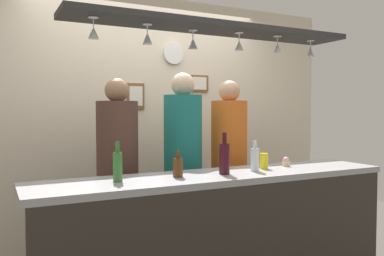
{
  "coord_description": "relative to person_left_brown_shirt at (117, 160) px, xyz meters",
  "views": [
    {
      "loc": [
        -1.47,
        -2.82,
        1.43
      ],
      "look_at": [
        0.0,
        0.1,
        1.29
      ],
      "focal_mm": 37.39,
      "sensor_mm": 36.0,
      "label": 1
    }
  ],
  "objects": [
    {
      "name": "picture_frame_crest",
      "position": [
        0.39,
        0.69,
        0.55
      ],
      "size": [
        0.18,
        0.02,
        0.26
      ],
      "color": "brown",
      "rests_on": "back_wall"
    },
    {
      "name": "wall_clock",
      "position": [
        0.81,
        0.68,
        1.0
      ],
      "size": [
        0.22,
        0.03,
        0.22
      ],
      "primitive_type": "cylinder",
      "rotation": [
        1.57,
        0.0,
        0.0
      ],
      "color": "white",
      "rests_on": "back_wall"
    },
    {
      "name": "bottle_soda_clear",
      "position": [
        0.84,
        -0.73,
        0.04
      ],
      "size": [
        0.06,
        0.06,
        0.23
      ],
      "color": "silver",
      "rests_on": "bar_counter"
    },
    {
      "name": "hanging_wineglass_center_left",
      "position": [
        0.38,
        -0.62,
        0.89
      ],
      "size": [
        0.07,
        0.07,
        0.13
      ],
      "color": "silver",
      "rests_on": "overhead_glass_rack"
    },
    {
      "name": "bottle_beer_green_import",
      "position": [
        -0.2,
        -0.71,
        0.05
      ],
      "size": [
        0.06,
        0.06,
        0.26
      ],
      "color": "#336B2D",
      "rests_on": "bar_counter"
    },
    {
      "name": "hanging_wineglass_center_right",
      "position": [
        1.07,
        -0.71,
        0.89
      ],
      "size": [
        0.07,
        0.07,
        0.13
      ],
      "color": "silver",
      "rests_on": "overhead_glass_rack"
    },
    {
      "name": "hanging_wineglass_left",
      "position": [
        0.02,
        -0.66,
        0.89
      ],
      "size": [
        0.07,
        0.07,
        0.13
      ],
      "color": "silver",
      "rests_on": "overhead_glass_rack"
    },
    {
      "name": "drink_can",
      "position": [
        0.98,
        -0.67,
        0.01
      ],
      "size": [
        0.07,
        0.07,
        0.12
      ],
      "primitive_type": "cylinder",
      "color": "yellow",
      "rests_on": "bar_counter"
    },
    {
      "name": "hanging_wineglass_far_left",
      "position": [
        -0.35,
        -0.7,
        0.89
      ],
      "size": [
        0.07,
        0.07,
        0.13
      ],
      "color": "silver",
      "rests_on": "overhead_glass_rack"
    },
    {
      "name": "hanging_wineglass_right",
      "position": [
        1.44,
        -0.67,
        0.89
      ],
      "size": [
        0.07,
        0.07,
        0.13
      ],
      "color": "silver",
      "rests_on": "overhead_glass_rack"
    },
    {
      "name": "person_right_orange_shirt",
      "position": [
        1.08,
        0.0,
        0.01
      ],
      "size": [
        0.34,
        0.34,
        1.71
      ],
      "color": "#2D334C",
      "rests_on": "ground_plane"
    },
    {
      "name": "cupcake",
      "position": [
        1.22,
        -0.64,
        -0.01
      ],
      "size": [
        0.06,
        0.06,
        0.08
      ],
      "color": "beige",
      "rests_on": "bar_counter"
    },
    {
      "name": "person_left_brown_shirt",
      "position": [
        0.0,
        0.0,
        0.0
      ],
      "size": [
        0.34,
        0.34,
        1.7
      ],
      "color": "#2D334C",
      "rests_on": "ground_plane"
    },
    {
      "name": "overhead_glass_rack",
      "position": [
        0.55,
        -0.67,
        1.0
      ],
      "size": [
        2.2,
        0.36,
        0.04
      ],
      "primitive_type": "cube",
      "color": "black"
    },
    {
      "name": "bottle_wine_dark_red",
      "position": [
        0.56,
        -0.76,
        0.07
      ],
      "size": [
        0.08,
        0.08,
        0.3
      ],
      "color": "#380F19",
      "rests_on": "bar_counter"
    },
    {
      "name": "picture_frame_upper_small",
      "position": [
        1.12,
        0.69,
        0.7
      ],
      "size": [
        0.22,
        0.02,
        0.18
      ],
      "color": "brown",
      "rests_on": "back_wall"
    },
    {
      "name": "bar_counter",
      "position": [
        0.55,
        -0.87,
        -0.36
      ],
      "size": [
        2.7,
        0.55,
        0.97
      ],
      "color": "#99999E",
      "rests_on": "ground_plane"
    },
    {
      "name": "back_wall",
      "position": [
        0.55,
        0.73,
        0.28
      ],
      "size": [
        4.4,
        0.06,
        2.6
      ],
      "primitive_type": "cube",
      "color": "beige",
      "rests_on": "ground_plane"
    },
    {
      "name": "bottle_beer_brown_stubby",
      "position": [
        0.22,
        -0.72,
        0.02
      ],
      "size": [
        0.07,
        0.07,
        0.18
      ],
      "color": "#512D14",
      "rests_on": "bar_counter"
    },
    {
      "name": "person_middle_teal_shirt",
      "position": [
        0.6,
        0.0,
        0.04
      ],
      "size": [
        0.34,
        0.34,
        1.76
      ],
      "color": "#2D334C",
      "rests_on": "ground_plane"
    },
    {
      "name": "hanging_wineglass_center",
      "position": [
        0.73,
        -0.69,
        0.89
      ],
      "size": [
        0.07,
        0.07,
        0.13
      ],
      "color": "silver",
      "rests_on": "overhead_glass_rack"
    }
  ]
}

